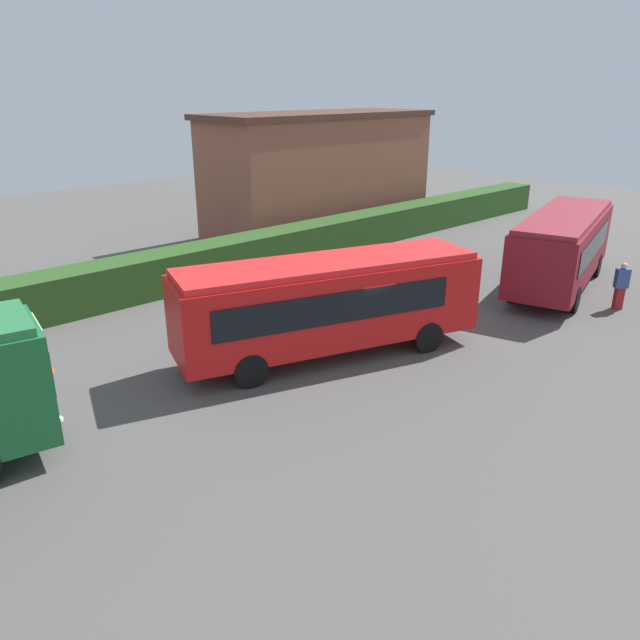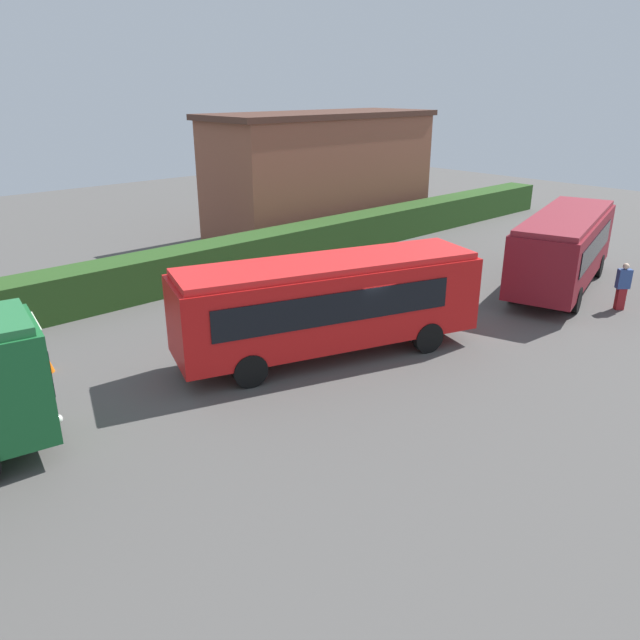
{
  "view_description": "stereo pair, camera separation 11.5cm",
  "coord_description": "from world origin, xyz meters",
  "px_view_note": "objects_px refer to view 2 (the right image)",
  "views": [
    {
      "loc": [
        -13.61,
        -12.41,
        8.0
      ],
      "look_at": [
        -1.77,
        0.41,
        1.27
      ],
      "focal_mm": 34.28,
      "sensor_mm": 36.0,
      "label": 1
    },
    {
      "loc": [
        -13.52,
        -12.49,
        8.0
      ],
      "look_at": [
        -1.77,
        0.41,
        1.27
      ],
      "focal_mm": 34.28,
      "sensor_mm": 36.0,
      "label": 2
    }
  ],
  "objects_px": {
    "bus_red": "(329,301)",
    "bus_maroon": "(563,246)",
    "traffic_cone": "(47,363)",
    "person_center": "(623,285)"
  },
  "relations": [
    {
      "from": "traffic_cone",
      "to": "person_center",
      "type": "bearing_deg",
      "value": -26.72
    },
    {
      "from": "bus_red",
      "to": "bus_maroon",
      "type": "xyz_separation_m",
      "value": [
        11.72,
        -1.58,
        0.03
      ]
    },
    {
      "from": "bus_red",
      "to": "traffic_cone",
      "type": "bearing_deg",
      "value": 164.7
    },
    {
      "from": "person_center",
      "to": "traffic_cone",
      "type": "distance_m",
      "value": 20.27
    },
    {
      "from": "bus_red",
      "to": "bus_maroon",
      "type": "height_order",
      "value": "bus_maroon"
    },
    {
      "from": "bus_maroon",
      "to": "person_center",
      "type": "xyz_separation_m",
      "value": [
        -0.69,
        -2.84,
        -0.87
      ]
    },
    {
      "from": "bus_red",
      "to": "traffic_cone",
      "type": "relative_size",
      "value": 16.39
    },
    {
      "from": "bus_maroon",
      "to": "person_center",
      "type": "height_order",
      "value": "bus_maroon"
    },
    {
      "from": "bus_maroon",
      "to": "traffic_cone",
      "type": "xyz_separation_m",
      "value": [
        -18.79,
        6.27,
        -1.52
      ]
    },
    {
      "from": "bus_red",
      "to": "bus_maroon",
      "type": "bearing_deg",
      "value": 10.58
    }
  ]
}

